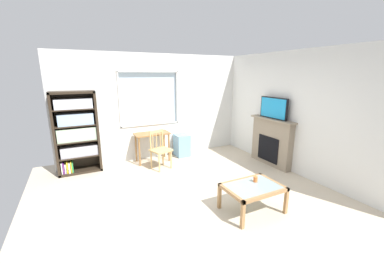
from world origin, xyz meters
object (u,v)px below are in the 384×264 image
(bookshelf, at_px, (76,131))
(sippy_cup, at_px, (255,179))
(plastic_drawer_unit, at_px, (182,145))
(fireplace, at_px, (271,142))
(desk_under_window, at_px, (152,138))
(coffee_table, at_px, (253,189))
(wooden_chair, at_px, (160,149))
(tv, at_px, (274,108))

(bookshelf, distance_m, sippy_cup, 3.90)
(plastic_drawer_unit, bearing_deg, fireplace, -42.45)
(sippy_cup, bearing_deg, desk_under_window, 107.42)
(desk_under_window, xyz_separation_m, coffee_table, (0.75, -2.90, -0.23))
(wooden_chair, xyz_separation_m, coffee_table, (0.73, -2.39, -0.09))
(bookshelf, height_order, fireplace, bookshelf)
(fireplace, relative_size, coffee_table, 1.38)
(bookshelf, relative_size, plastic_drawer_unit, 3.09)
(tv, xyz_separation_m, coffee_table, (-1.76, -1.41, -1.02))
(bookshelf, bearing_deg, plastic_drawer_unit, -1.29)
(sippy_cup, bearing_deg, bookshelf, 131.28)
(coffee_table, bearing_deg, tv, 38.74)
(plastic_drawer_unit, height_order, coffee_table, plastic_drawer_unit)
(bookshelf, xyz_separation_m, fireplace, (4.20, -1.60, -0.38))
(plastic_drawer_unit, distance_m, tv, 2.52)
(fireplace, bearing_deg, desk_under_window, 149.40)
(desk_under_window, distance_m, tv, 3.02)
(plastic_drawer_unit, xyz_separation_m, tv, (1.67, -1.54, 1.10))
(coffee_table, height_order, sippy_cup, sippy_cup)
(bookshelf, distance_m, plastic_drawer_unit, 2.60)
(bookshelf, height_order, sippy_cup, bookshelf)
(desk_under_window, xyz_separation_m, tv, (2.50, -1.49, 0.79))
(bookshelf, xyz_separation_m, plastic_drawer_unit, (2.51, -0.06, -0.66))
(tv, relative_size, coffee_table, 0.88)
(wooden_chair, bearing_deg, sippy_cup, -69.45)
(plastic_drawer_unit, xyz_separation_m, coffee_table, (-0.09, -2.95, 0.08))
(wooden_chair, xyz_separation_m, tv, (2.48, -0.98, 0.93))
(coffee_table, relative_size, sippy_cup, 10.11)
(fireplace, distance_m, coffee_table, 2.28)
(desk_under_window, xyz_separation_m, plastic_drawer_unit, (0.84, 0.05, -0.31))
(desk_under_window, bearing_deg, coffee_table, -75.57)
(tv, distance_m, sippy_cup, 2.28)
(fireplace, bearing_deg, tv, -180.00)
(bookshelf, bearing_deg, coffee_table, -51.15)
(fireplace, distance_m, sippy_cup, 2.10)
(coffee_table, bearing_deg, bookshelf, 128.85)
(tv, relative_size, sippy_cup, 8.91)
(sippy_cup, bearing_deg, tv, 38.95)
(wooden_chair, relative_size, plastic_drawer_unit, 1.53)
(fireplace, distance_m, tv, 0.82)
(desk_under_window, distance_m, coffee_table, 3.01)
(desk_under_window, height_order, wooden_chair, wooden_chair)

